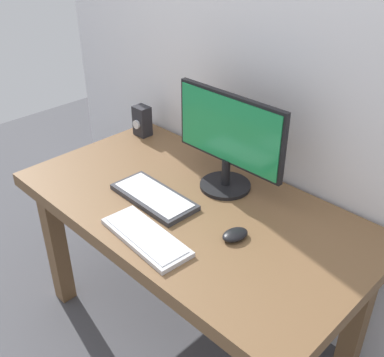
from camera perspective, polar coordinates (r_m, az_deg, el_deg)
ground_plane at (r=2.35m, az=-0.07°, el=-18.51°), size 6.00×6.00×0.00m
desk at (r=1.90m, az=-0.08°, el=-5.77°), size 1.47×0.80×0.75m
monitor at (r=1.85m, az=4.57°, el=4.96°), size 0.53×0.22×0.41m
keyboard_primary at (r=1.87m, az=-4.78°, el=-2.28°), size 0.38×0.18×0.02m
keyboard_secondary at (r=1.66m, az=-5.77°, el=-7.25°), size 0.39×0.17×0.02m
mouse at (r=1.66m, az=5.39°, el=-6.98°), size 0.09×0.11×0.03m
audio_controller at (r=2.38m, az=-6.24°, el=7.13°), size 0.08×0.08×0.16m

